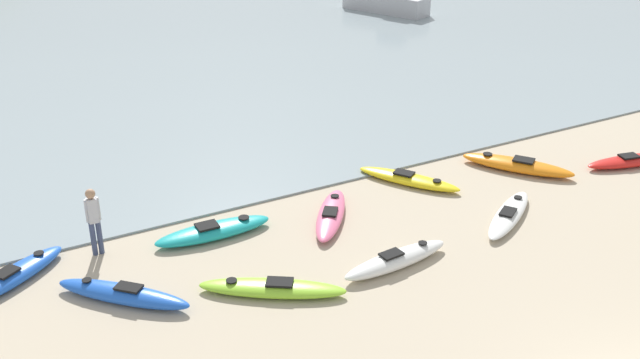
% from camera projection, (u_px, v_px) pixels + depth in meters
% --- Properties ---
extents(kayak_on_sand_0, '(2.53, 2.60, 0.39)m').
position_uv_depth(kayak_on_sand_0, '(123.00, 294.00, 15.53)').
color(kayak_on_sand_0, blue).
rests_on(kayak_on_sand_0, ground_plane).
extents(kayak_on_sand_1, '(2.79, 2.08, 0.30)m').
position_uv_depth(kayak_on_sand_1, '(509.00, 214.00, 18.83)').
color(kayak_on_sand_1, white).
rests_on(kayak_on_sand_1, ground_plane).
extents(kayak_on_sand_2, '(2.21, 2.61, 0.33)m').
position_uv_depth(kayak_on_sand_2, '(331.00, 215.00, 18.80)').
color(kayak_on_sand_2, '#E5668C').
rests_on(kayak_on_sand_2, ground_plane).
extents(kayak_on_sand_3, '(3.07, 1.26, 0.33)m').
position_uv_depth(kayak_on_sand_3, '(632.00, 160.00, 21.85)').
color(kayak_on_sand_3, red).
rests_on(kayak_on_sand_3, ground_plane).
extents(kayak_on_sand_4, '(3.00, 2.31, 0.32)m').
position_uv_depth(kayak_on_sand_4, '(272.00, 288.00, 15.79)').
color(kayak_on_sand_4, '#8CCC2D').
rests_on(kayak_on_sand_4, ground_plane).
extents(kayak_on_sand_5, '(2.46, 3.08, 0.39)m').
position_uv_depth(kayak_on_sand_5, '(517.00, 165.00, 21.49)').
color(kayak_on_sand_5, orange).
rests_on(kayak_on_sand_5, ground_plane).
extents(kayak_on_sand_6, '(2.92, 0.83, 0.37)m').
position_uv_depth(kayak_on_sand_6, '(213.00, 231.00, 17.99)').
color(kayak_on_sand_6, teal).
rests_on(kayak_on_sand_6, ground_plane).
extents(kayak_on_sand_7, '(2.14, 2.90, 0.31)m').
position_uv_depth(kayak_on_sand_7, '(409.00, 179.00, 20.73)').
color(kayak_on_sand_7, yellow).
rests_on(kayak_on_sand_7, ground_plane).
extents(kayak_on_sand_8, '(2.68, 2.09, 0.37)m').
position_uv_depth(kayak_on_sand_8, '(13.00, 276.00, 16.18)').
color(kayak_on_sand_8, blue).
rests_on(kayak_on_sand_8, ground_plane).
extents(kayak_on_sand_9, '(2.88, 0.84, 0.39)m').
position_uv_depth(kayak_on_sand_9, '(396.00, 260.00, 16.77)').
color(kayak_on_sand_9, white).
rests_on(kayak_on_sand_9, ground_plane).
extents(person_near_waterline, '(0.34, 0.23, 1.66)m').
position_uv_depth(person_near_waterline, '(94.00, 217.00, 16.94)').
color(person_near_waterline, '#384260').
rests_on(person_near_waterline, ground_plane).
extents(moored_boat_3, '(3.01, 4.91, 1.64)m').
position_uv_depth(moored_boat_3, '(386.00, 1.00, 39.72)').
color(moored_boat_3, '#B2B2B7').
rests_on(moored_boat_3, bay_water).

